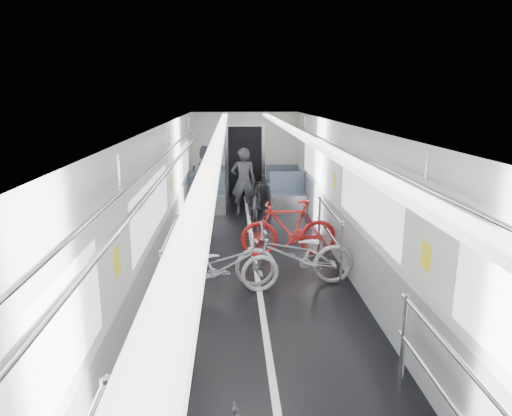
% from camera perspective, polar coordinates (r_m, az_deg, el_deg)
% --- Properties ---
extents(car_shell, '(3.02, 14.01, 2.41)m').
position_cam_1_polar(car_shell, '(8.04, -0.23, 1.47)').
color(car_shell, black).
rests_on(car_shell, ground).
extents(bike_left_far, '(1.77, 0.90, 0.89)m').
position_cam_1_polar(bike_left_far, '(6.69, -4.22, -7.29)').
color(bike_left_far, '#B3B3B8').
rests_on(bike_left_far, floor).
extents(bike_right_mid, '(1.88, 0.76, 0.97)m').
position_cam_1_polar(bike_right_mid, '(7.01, 4.89, -5.94)').
color(bike_right_mid, '#9B9C9F').
rests_on(bike_right_mid, floor).
extents(bike_right_far, '(1.76, 0.53, 1.05)m').
position_cam_1_polar(bike_right_far, '(8.22, 4.13, -2.62)').
color(bike_right_far, red).
rests_on(bike_right_far, floor).
extents(bike_aisle, '(0.92, 1.94, 0.98)m').
position_cam_1_polar(bike_aisle, '(11.06, 0.30, 1.56)').
color(bike_aisle, black).
rests_on(bike_aisle, floor).
extents(person_standing, '(0.62, 0.43, 1.65)m').
position_cam_1_polar(person_standing, '(11.05, -1.58, 3.31)').
color(person_standing, black).
rests_on(person_standing, floor).
extents(person_seated, '(0.96, 0.84, 1.65)m').
position_cam_1_polar(person_seated, '(11.52, -6.35, 3.67)').
color(person_seated, '#32313A').
rests_on(person_seated, floor).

